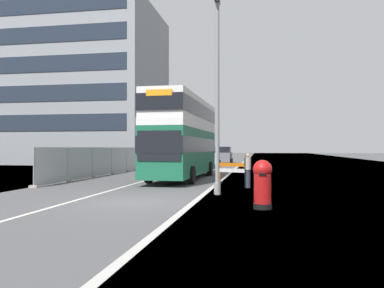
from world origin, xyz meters
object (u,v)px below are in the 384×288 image
red_pillar_postbox (263,182)px  pedestrian_at_kerb (247,170)px  lamppost_foreground (217,101)px  car_oncoming_near (210,157)px  roadworks_barrier (234,170)px  double_decker_bus (184,136)px  car_receding_mid (224,155)px

red_pillar_postbox → pedestrian_at_kerb: (-0.71, 6.68, -0.01)m
lamppost_foreground → red_pillar_postbox: 5.13m
lamppost_foreground → red_pillar_postbox: size_ratio=5.28×
lamppost_foreground → car_oncoming_near: 25.89m
roadworks_barrier → lamppost_foreground: bearing=-94.0°
lamppost_foreground → double_decker_bus: bearing=110.9°
double_decker_bus → pedestrian_at_kerb: double_decker_bus is taller
lamppost_foreground → roadworks_barrier: bearing=86.0°
red_pillar_postbox → double_decker_bus: bearing=113.0°
double_decker_bus → red_pillar_postbox: bearing=-67.0°
double_decker_bus → car_oncoming_near: size_ratio=2.68×
double_decker_bus → red_pillar_postbox: 12.83m
lamppost_foreground → roadworks_barrier: lamppost_foreground is taller
lamppost_foreground → car_receding_mid: lamppost_foreground is taller
red_pillar_postbox → roadworks_barrier: 8.71m
roadworks_barrier → car_receding_mid: 29.14m
roadworks_barrier → pedestrian_at_kerb: pedestrian_at_kerb is taller
double_decker_bus → lamppost_foreground: lamppost_foreground is taller
car_receding_mid → pedestrian_at_kerb: bearing=-82.6°
car_receding_mid → pedestrian_at_kerb: 31.12m
car_oncoming_near → pedestrian_at_kerb: car_oncoming_near is taller
roadworks_barrier → car_oncoming_near: (-3.99, 20.52, 0.26)m
roadworks_barrier → car_receding_mid: car_receding_mid is taller
double_decker_bus → car_receding_mid: size_ratio=2.70×
double_decker_bus → car_receding_mid: bearing=89.5°
double_decker_bus → car_oncoming_near: double_decker_bus is taller
lamppost_foreground → red_pillar_postbox: lamppost_foreground is taller
double_decker_bus → pedestrian_at_kerb: 6.82m
car_oncoming_near → roadworks_barrier: bearing=-79.0°
red_pillar_postbox → car_oncoming_near: size_ratio=0.37×
red_pillar_postbox → car_oncoming_near: bearing=100.7°
car_oncoming_near → car_receding_mid: (0.79, 8.44, -0.01)m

